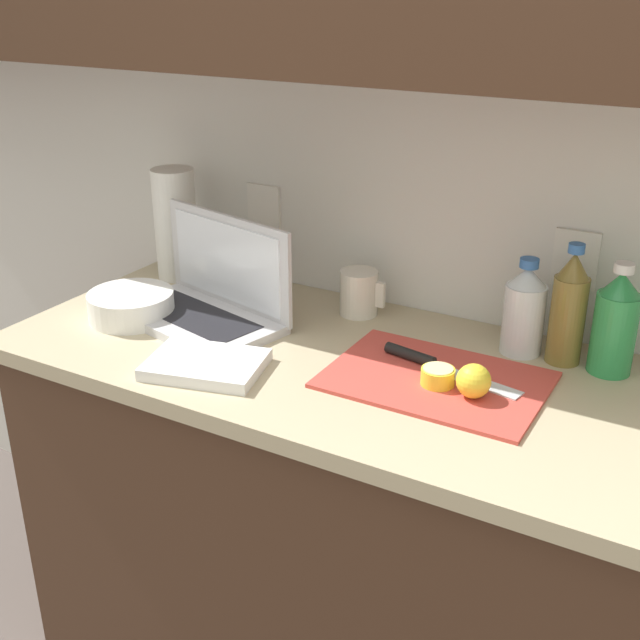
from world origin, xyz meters
The scene contains 13 objects.
counter_unit centered at (0.02, 0.00, 0.46)m, with size 1.99×0.63×0.89m.
laptop centered at (-0.64, 0.03, 0.95)m, with size 0.42×0.30×0.23m.
cutting_board centered at (-0.08, 0.00, 0.89)m, with size 0.40×0.29×0.01m, color #D1473D.
knife centered at (-0.12, 0.04, 0.91)m, with size 0.29×0.08×0.02m.
lemon_half_cut centered at (-0.07, -0.02, 0.91)m, with size 0.06×0.06×0.03m.
lemon_whole_beside centered at (0.00, -0.03, 0.93)m, with size 0.06×0.06×0.06m.
bottle_green_soda centered at (0.19, 0.21, 0.99)m, with size 0.08×0.08×0.22m.
bottle_oil_tall centered at (0.10, 0.21, 1.00)m, with size 0.07×0.07×0.24m.
bottle_water_clear centered at (0.01, 0.21, 0.98)m, with size 0.08×0.08×0.20m.
measuring_cup centered at (-0.36, 0.22, 0.94)m, with size 0.11×0.09×0.10m.
bowl_white centered at (-0.79, -0.05, 0.92)m, with size 0.19×0.19×0.06m.
paper_towel_roll centered at (-0.87, 0.21, 1.03)m, with size 0.11×0.11×0.28m.
dish_towel centered at (-0.49, -0.18, 0.90)m, with size 0.22×0.16×0.02m, color white.
Camera 1 is at (0.39, -1.28, 1.60)m, focal length 45.00 mm.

